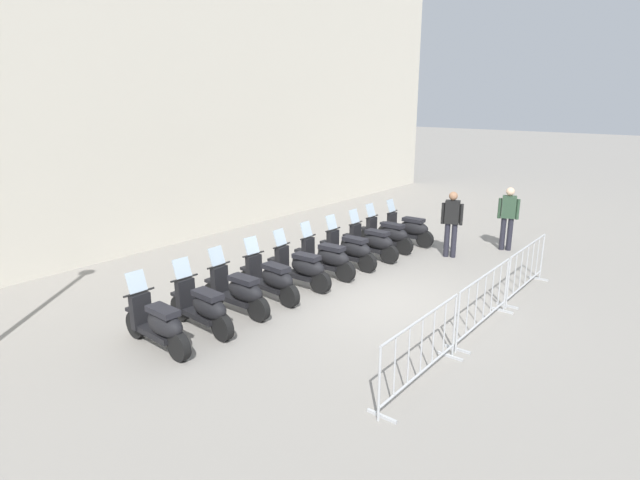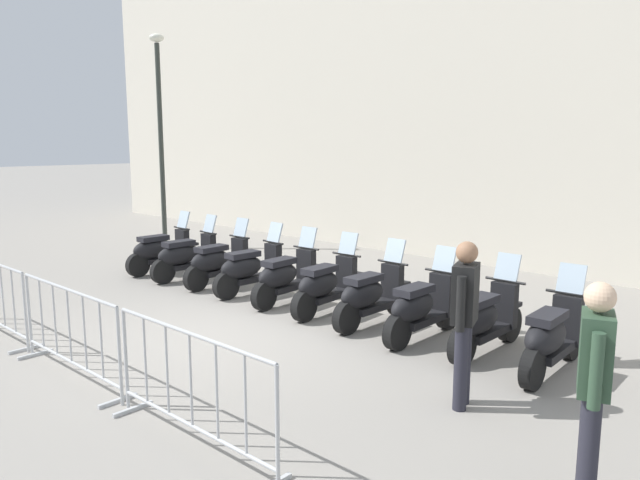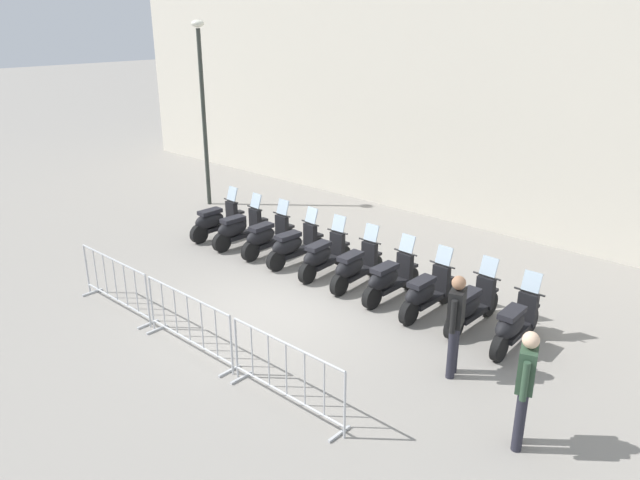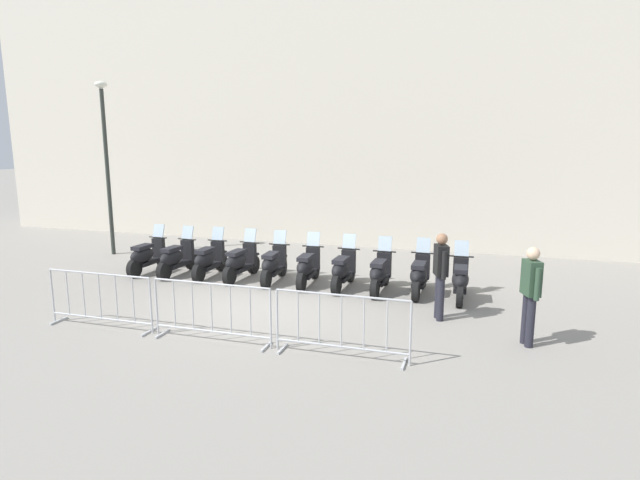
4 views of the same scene
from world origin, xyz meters
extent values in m
plane|color=gray|center=(0.00, 0.00, 0.00)|extent=(120.00, 120.00, 0.00)
cube|color=beige|center=(-0.56, 8.13, 5.94)|extent=(28.10, 4.30, 11.88)
cylinder|color=black|center=(-4.20, 2.19, 0.24)|extent=(0.16, 0.48, 0.48)
cylinder|color=black|center=(-4.16, 0.95, 0.24)|extent=(0.16, 0.48, 0.48)
cube|color=black|center=(-4.18, 1.57, 0.28)|extent=(0.31, 0.88, 0.10)
ellipsoid|color=black|center=(-4.17, 1.29, 0.52)|extent=(0.39, 0.85, 0.40)
cube|color=black|center=(-4.17, 1.32, 0.74)|extent=(0.30, 0.61, 0.10)
cube|color=black|center=(-4.20, 2.01, 0.55)|extent=(0.34, 0.15, 0.60)
cylinder|color=black|center=(-4.20, 2.01, 0.88)|extent=(0.56, 0.06, 0.04)
cube|color=silver|center=(-4.20, 2.06, 1.06)|extent=(0.32, 0.15, 0.35)
cube|color=black|center=(-4.20, 2.19, 0.51)|extent=(0.21, 0.33, 0.06)
cylinder|color=black|center=(-3.29, 2.25, 0.24)|extent=(0.15, 0.48, 0.48)
cylinder|color=black|center=(-3.27, 1.01, 0.24)|extent=(0.15, 0.48, 0.48)
cube|color=black|center=(-3.28, 1.63, 0.28)|extent=(0.29, 0.87, 0.10)
ellipsoid|color=black|center=(-3.28, 1.35, 0.52)|extent=(0.37, 0.85, 0.40)
cube|color=black|center=(-3.28, 1.38, 0.74)|extent=(0.29, 0.60, 0.10)
cube|color=black|center=(-3.29, 2.06, 0.55)|extent=(0.34, 0.14, 0.60)
cylinder|color=black|center=(-3.29, 2.06, 0.88)|extent=(0.56, 0.04, 0.04)
cube|color=silver|center=(-3.29, 2.11, 1.06)|extent=(0.32, 0.14, 0.35)
cube|color=black|center=(-3.29, 2.25, 0.51)|extent=(0.20, 0.32, 0.06)
cylinder|color=black|center=(-2.43, 2.39, 0.24)|extent=(0.18, 0.49, 0.48)
cylinder|color=black|center=(-2.33, 1.15, 0.24)|extent=(0.18, 0.49, 0.48)
cube|color=black|center=(-2.38, 1.77, 0.28)|extent=(0.35, 0.89, 0.10)
ellipsoid|color=black|center=(-2.36, 1.49, 0.52)|extent=(0.43, 0.87, 0.40)
cube|color=black|center=(-2.36, 1.53, 0.74)|extent=(0.33, 0.62, 0.10)
cube|color=black|center=(-2.42, 2.21, 0.55)|extent=(0.35, 0.17, 0.60)
cylinder|color=black|center=(-2.42, 2.21, 0.88)|extent=(0.56, 0.08, 0.04)
cube|color=silver|center=(-2.42, 2.25, 1.06)|extent=(0.33, 0.17, 0.35)
cube|color=black|center=(-2.43, 2.39, 0.51)|extent=(0.23, 0.34, 0.06)
cylinder|color=black|center=(-1.49, 2.46, 0.24)|extent=(0.14, 0.48, 0.48)
cylinder|color=black|center=(-1.48, 1.22, 0.24)|extent=(0.14, 0.48, 0.48)
cube|color=black|center=(-1.48, 1.84, 0.28)|extent=(0.28, 0.87, 0.10)
ellipsoid|color=black|center=(-1.48, 1.56, 0.52)|extent=(0.36, 0.84, 0.40)
cube|color=black|center=(-1.48, 1.59, 0.74)|extent=(0.28, 0.60, 0.10)
cube|color=black|center=(-1.48, 2.27, 0.55)|extent=(0.34, 0.14, 0.60)
cylinder|color=black|center=(-1.48, 2.27, 0.88)|extent=(0.56, 0.04, 0.04)
cube|color=silver|center=(-1.48, 2.32, 1.06)|extent=(0.32, 0.14, 0.35)
cube|color=black|center=(-1.49, 2.46, 0.51)|extent=(0.20, 0.32, 0.06)
cylinder|color=black|center=(-0.66, 2.50, 0.24)|extent=(0.20, 0.49, 0.48)
cylinder|color=black|center=(-0.50, 1.27, 0.24)|extent=(0.20, 0.49, 0.48)
cube|color=black|center=(-0.58, 1.89, 0.28)|extent=(0.39, 0.90, 0.10)
ellipsoid|color=black|center=(-0.55, 1.61, 0.52)|extent=(0.46, 0.88, 0.40)
cube|color=black|center=(-0.55, 1.64, 0.74)|extent=(0.35, 0.63, 0.10)
cube|color=black|center=(-0.64, 2.32, 0.55)|extent=(0.36, 0.18, 0.60)
cylinder|color=black|center=(-0.64, 2.32, 0.88)|extent=(0.56, 0.11, 0.04)
cube|color=silver|center=(-0.64, 2.37, 1.06)|extent=(0.34, 0.18, 0.35)
cube|color=black|center=(-0.66, 2.50, 0.51)|extent=(0.24, 0.34, 0.06)
cylinder|color=black|center=(0.25, 2.57, 0.24)|extent=(0.19, 0.49, 0.48)
cylinder|color=black|center=(0.39, 1.34, 0.24)|extent=(0.19, 0.49, 0.48)
cube|color=black|center=(0.32, 1.95, 0.28)|extent=(0.38, 0.89, 0.10)
ellipsoid|color=black|center=(0.35, 1.67, 0.52)|extent=(0.45, 0.88, 0.40)
cube|color=black|center=(0.35, 1.70, 0.74)|extent=(0.35, 0.63, 0.10)
cube|color=black|center=(0.27, 2.38, 0.55)|extent=(0.35, 0.18, 0.60)
cylinder|color=black|center=(0.27, 2.38, 0.88)|extent=(0.56, 0.10, 0.04)
cube|color=silver|center=(0.26, 2.43, 1.06)|extent=(0.33, 0.18, 0.35)
cube|color=black|center=(0.25, 2.57, 0.51)|extent=(0.24, 0.34, 0.06)
cylinder|color=black|center=(1.19, 2.61, 0.24)|extent=(0.16, 0.49, 0.48)
cylinder|color=black|center=(1.25, 1.37, 0.24)|extent=(0.16, 0.49, 0.48)
cube|color=black|center=(1.22, 1.99, 0.28)|extent=(0.32, 0.88, 0.10)
ellipsoid|color=black|center=(1.23, 1.71, 0.52)|extent=(0.40, 0.86, 0.40)
cube|color=black|center=(1.23, 1.74, 0.74)|extent=(0.31, 0.61, 0.10)
cube|color=black|center=(1.20, 2.43, 0.55)|extent=(0.35, 0.15, 0.60)
cylinder|color=black|center=(1.20, 2.43, 0.88)|extent=(0.56, 0.06, 0.04)
cube|color=silver|center=(1.20, 2.47, 1.06)|extent=(0.33, 0.15, 0.35)
cube|color=black|center=(1.19, 2.61, 0.51)|extent=(0.21, 0.33, 0.06)
cylinder|color=black|center=(2.09, 2.61, 0.24)|extent=(0.17, 0.49, 0.48)
cylinder|color=black|center=(2.16, 1.38, 0.24)|extent=(0.17, 0.49, 0.48)
cube|color=black|center=(2.13, 2.00, 0.28)|extent=(0.33, 0.88, 0.10)
ellipsoid|color=black|center=(2.14, 1.72, 0.52)|extent=(0.40, 0.86, 0.40)
cube|color=black|center=(2.14, 1.75, 0.74)|extent=(0.31, 0.61, 0.10)
cube|color=black|center=(2.10, 2.43, 0.55)|extent=(0.35, 0.16, 0.60)
cylinder|color=black|center=(2.10, 2.43, 0.88)|extent=(0.56, 0.07, 0.04)
cube|color=silver|center=(2.10, 2.48, 1.06)|extent=(0.33, 0.16, 0.35)
cube|color=black|center=(2.09, 2.61, 0.51)|extent=(0.22, 0.33, 0.06)
cylinder|color=black|center=(2.99, 2.76, 0.24)|extent=(0.16, 0.49, 0.48)
cylinder|color=black|center=(3.05, 1.52, 0.24)|extent=(0.16, 0.49, 0.48)
cube|color=black|center=(3.02, 2.14, 0.28)|extent=(0.32, 0.88, 0.10)
ellipsoid|color=black|center=(3.04, 1.86, 0.52)|extent=(0.40, 0.86, 0.40)
cube|color=black|center=(3.03, 1.89, 0.74)|extent=(0.31, 0.61, 0.10)
cube|color=black|center=(3.00, 2.58, 0.55)|extent=(0.35, 0.16, 0.60)
cylinder|color=black|center=(3.00, 2.58, 0.88)|extent=(0.56, 0.06, 0.04)
cube|color=silver|center=(3.00, 2.62, 1.06)|extent=(0.33, 0.16, 0.35)
cube|color=black|center=(2.99, 2.76, 0.51)|extent=(0.22, 0.33, 0.06)
cylinder|color=black|center=(3.87, 2.70, 0.24)|extent=(0.19, 0.49, 0.48)
cylinder|color=black|center=(3.99, 1.47, 0.24)|extent=(0.19, 0.49, 0.48)
cube|color=black|center=(3.93, 2.08, 0.28)|extent=(0.36, 0.89, 0.10)
ellipsoid|color=black|center=(3.96, 1.81, 0.52)|extent=(0.44, 0.87, 0.40)
cube|color=black|center=(3.96, 1.84, 0.74)|extent=(0.34, 0.62, 0.10)
cube|color=black|center=(3.89, 2.52, 0.55)|extent=(0.35, 0.17, 0.60)
cylinder|color=black|center=(3.89, 2.52, 0.88)|extent=(0.56, 0.09, 0.04)
cube|color=silver|center=(3.88, 2.56, 1.06)|extent=(0.33, 0.17, 0.35)
cube|color=black|center=(3.87, 2.70, 0.51)|extent=(0.23, 0.34, 0.06)
cube|color=#B2B5B7|center=(-3.22, -2.30, 0.02)|extent=(0.07, 0.44, 0.04)
cube|color=#B2B5B7|center=(-1.18, -2.16, 0.02)|extent=(0.07, 0.44, 0.04)
cylinder|color=#B2B5B7|center=(-3.31, -2.31, 0.53)|extent=(0.04, 0.04, 1.05)
cylinder|color=#B2B5B7|center=(-1.09, -2.15, 0.53)|extent=(0.04, 0.04, 1.05)
cylinder|color=#B2B5B7|center=(-2.20, -2.23, 1.05)|extent=(2.22, 0.19, 0.04)
cylinder|color=#B2B5B7|center=(-2.20, -2.23, 0.18)|extent=(2.22, 0.19, 0.04)
cylinder|color=#B2B5B7|center=(-2.94, -2.28, 0.61)|extent=(0.02, 0.02, 0.87)
cylinder|color=#B2B5B7|center=(-2.57, -2.25, 0.61)|extent=(0.02, 0.02, 0.87)
cylinder|color=#B2B5B7|center=(-2.20, -2.23, 0.61)|extent=(0.02, 0.02, 0.87)
cylinder|color=#B2B5B7|center=(-1.83, -2.20, 0.61)|extent=(0.02, 0.02, 0.87)
cylinder|color=#B2B5B7|center=(-1.46, -2.18, 0.61)|extent=(0.02, 0.02, 0.87)
cube|color=#B2B5B7|center=(-0.88, -2.14, 0.02)|extent=(0.07, 0.44, 0.04)
cube|color=#B2B5B7|center=(1.16, -2.00, 0.02)|extent=(0.07, 0.44, 0.04)
cylinder|color=#B2B5B7|center=(-0.97, -2.15, 0.53)|extent=(0.04, 0.04, 1.05)
cylinder|color=#B2B5B7|center=(1.25, -1.99, 0.53)|extent=(0.04, 0.04, 1.05)
cylinder|color=#B2B5B7|center=(0.14, -2.07, 1.05)|extent=(2.22, 0.19, 0.04)
cylinder|color=#B2B5B7|center=(0.14, -2.07, 0.18)|extent=(2.22, 0.19, 0.04)
cylinder|color=#B2B5B7|center=(-0.60, -2.12, 0.61)|extent=(0.02, 0.02, 0.87)
cylinder|color=#B2B5B7|center=(-0.23, -2.10, 0.61)|extent=(0.02, 0.02, 0.87)
cylinder|color=#B2B5B7|center=(0.14, -2.07, 0.61)|extent=(0.02, 0.02, 0.87)
cylinder|color=#B2B5B7|center=(0.51, -2.04, 0.61)|extent=(0.02, 0.02, 0.87)
cylinder|color=#B2B5B7|center=(0.88, -2.02, 0.61)|extent=(0.02, 0.02, 0.87)
cube|color=#B2B5B7|center=(1.46, -1.98, 0.02)|extent=(0.07, 0.44, 0.04)
cube|color=#B2B5B7|center=(3.50, -1.84, 0.02)|extent=(0.07, 0.44, 0.04)
cylinder|color=#B2B5B7|center=(1.37, -1.99, 0.53)|extent=(0.04, 0.04, 1.05)
cylinder|color=#B2B5B7|center=(3.59, -1.83, 0.53)|extent=(0.04, 0.04, 1.05)
cylinder|color=#B2B5B7|center=(2.48, -1.91, 1.05)|extent=(2.22, 0.19, 0.04)
cylinder|color=#B2B5B7|center=(2.48, -1.91, 0.18)|extent=(2.22, 0.19, 0.04)
cylinder|color=#B2B5B7|center=(1.74, -1.96, 0.61)|extent=(0.02, 0.02, 0.87)
cylinder|color=#B2B5B7|center=(2.11, -1.94, 0.61)|extent=(0.02, 0.02, 0.87)
cylinder|color=#B2B5B7|center=(2.48, -1.91, 0.61)|extent=(0.02, 0.02, 0.87)
cylinder|color=#B2B5B7|center=(2.85, -1.88, 0.61)|extent=(0.02, 0.02, 0.87)
cylinder|color=#B2B5B7|center=(3.22, -1.86, 0.61)|extent=(0.02, 0.02, 0.87)
cylinder|color=#2D332D|center=(-6.77, 3.04, 2.52)|extent=(0.12, 0.12, 5.04)
ellipsoid|color=silver|center=(-6.77, 3.04, 5.16)|extent=(0.36, 0.36, 0.20)
cylinder|color=#23232D|center=(5.27, -0.19, 0.45)|extent=(0.14, 0.14, 0.90)
cylinder|color=#23232D|center=(5.34, -0.35, 0.45)|extent=(0.14, 0.14, 0.90)
cube|color=#2D4733|center=(5.31, -0.27, 1.20)|extent=(0.35, 0.42, 0.60)
sphere|color=beige|center=(5.31, -0.27, 1.62)|extent=(0.22, 0.22, 0.22)
cylinder|color=#2D4733|center=(5.22, -0.06, 1.15)|extent=(0.09, 0.09, 0.55)
cylinder|color=#2D4733|center=(5.40, -0.48, 1.15)|extent=(0.09, 0.09, 0.55)
cylinder|color=#23232D|center=(3.66, 0.62, 0.45)|extent=(0.14, 0.14, 0.90)
cylinder|color=#23232D|center=(3.73, 0.45, 0.45)|extent=(0.14, 0.14, 0.90)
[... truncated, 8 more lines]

